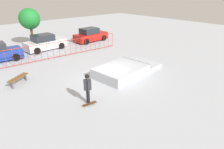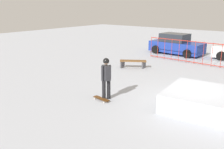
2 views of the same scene
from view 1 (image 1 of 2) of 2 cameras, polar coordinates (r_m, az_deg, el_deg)
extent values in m
plane|color=#B2B7C1|center=(13.88, -0.62, -1.24)|extent=(60.00, 60.00, 0.00)
cube|color=silver|center=(14.25, 2.56, 0.93)|extent=(3.83, 2.93, 0.70)
cube|color=silver|center=(16.34, 8.69, 2.94)|extent=(2.04, 2.76, 0.30)
cylinder|color=gray|center=(15.46, 6.91, 4.01)|extent=(0.33, 2.60, 0.08)
cylinder|color=black|center=(11.03, -7.07, -6.01)|extent=(0.15, 0.15, 0.82)
cylinder|color=black|center=(10.84, -6.81, -6.55)|extent=(0.15, 0.15, 0.82)
cube|color=#2D2D33|center=(10.60, -7.13, -2.94)|extent=(0.44, 0.35, 0.60)
cylinder|color=#2D2D33|center=(10.75, -7.34, -2.55)|extent=(0.09, 0.09, 0.60)
cylinder|color=#2D2D33|center=(10.45, -6.92, -3.35)|extent=(0.09, 0.09, 0.60)
sphere|color=tan|center=(10.41, -7.25, -0.72)|extent=(0.22, 0.22, 0.22)
sphere|color=black|center=(10.40, -7.26, -0.57)|extent=(0.25, 0.25, 0.25)
cube|color=#593314|center=(10.90, -6.46, -8.37)|extent=(0.82, 0.30, 0.02)
cylinder|color=silver|center=(11.12, -5.45, -7.93)|extent=(0.06, 0.04, 0.06)
cylinder|color=silver|center=(10.95, -4.85, -8.45)|extent=(0.06, 0.04, 0.06)
cylinder|color=silver|center=(10.91, -8.04, -8.76)|extent=(0.06, 0.04, 0.06)
cylinder|color=silver|center=(10.73, -7.47, -9.31)|extent=(0.06, 0.04, 0.06)
cylinder|color=#B22D23|center=(18.71, -14.50, 9.27)|extent=(11.77, 0.92, 0.05)
cylinder|color=#B22D23|center=(19.07, -14.09, 5.34)|extent=(11.77, 0.92, 0.05)
cylinder|color=#B22D23|center=(17.65, -28.50, 3.93)|extent=(0.03, 0.03, 1.50)
cylinder|color=#B22D23|center=(17.74, -26.74, 4.35)|extent=(0.03, 0.03, 1.50)
cylinder|color=#B22D23|center=(17.84, -25.00, 4.77)|extent=(0.03, 0.03, 1.50)
cylinder|color=#B22D23|center=(17.95, -23.29, 5.18)|extent=(0.03, 0.03, 1.50)
cylinder|color=#B22D23|center=(18.09, -21.59, 5.57)|extent=(0.03, 0.03, 1.50)
cylinder|color=#B22D23|center=(18.24, -19.92, 5.96)|extent=(0.03, 0.03, 1.50)
cylinder|color=#B22D23|center=(18.40, -18.27, 6.33)|extent=(0.03, 0.03, 1.50)
cylinder|color=#B22D23|center=(18.58, -16.65, 6.69)|extent=(0.03, 0.03, 1.50)
cylinder|color=#B22D23|center=(18.78, -15.06, 7.04)|extent=(0.03, 0.03, 1.50)
cylinder|color=#B22D23|center=(18.99, -13.51, 7.38)|extent=(0.03, 0.03, 1.50)
cylinder|color=#B22D23|center=(19.22, -11.99, 7.70)|extent=(0.03, 0.03, 1.50)
cylinder|color=#B22D23|center=(19.46, -10.50, 8.01)|extent=(0.03, 0.03, 1.50)
cylinder|color=#B22D23|center=(19.71, -9.04, 8.31)|extent=(0.03, 0.03, 1.50)
cylinder|color=#B22D23|center=(19.97, -7.62, 8.60)|extent=(0.03, 0.03, 1.50)
cylinder|color=#B22D23|center=(20.25, -6.24, 8.87)|extent=(0.03, 0.03, 1.50)
cylinder|color=#B22D23|center=(20.54, -4.90, 9.13)|extent=(0.03, 0.03, 1.50)
cylinder|color=#B22D23|center=(20.84, -3.59, 9.38)|extent=(0.03, 0.03, 1.50)
cylinder|color=#B22D23|center=(21.15, -2.31, 9.61)|extent=(0.03, 0.03, 1.50)
cylinder|color=#B22D23|center=(21.47, -1.07, 9.84)|extent=(0.03, 0.03, 1.50)
cylinder|color=#B22D23|center=(21.80, 0.13, 10.05)|extent=(0.03, 0.03, 1.50)
cube|color=brown|center=(14.38, -25.58, -0.81)|extent=(1.56, 1.20, 0.06)
cube|color=#4C4C51|center=(14.05, -27.06, -2.74)|extent=(0.08, 0.36, 0.42)
cube|color=#4C4C51|center=(14.92, -23.87, -0.67)|extent=(0.08, 0.36, 0.42)
cylinder|color=black|center=(20.90, -27.08, 5.65)|extent=(0.66, 0.27, 0.64)
cylinder|color=black|center=(19.29, -26.02, 4.52)|extent=(0.66, 0.27, 0.64)
cube|color=white|center=(21.77, -18.70, 8.29)|extent=(4.18, 1.90, 0.80)
cube|color=#262B33|center=(21.53, -19.42, 10.02)|extent=(2.07, 1.60, 0.64)
cylinder|color=black|center=(23.16, -16.62, 8.79)|extent=(0.65, 0.25, 0.64)
cylinder|color=black|center=(21.71, -14.41, 8.10)|extent=(0.65, 0.25, 0.64)
cylinder|color=black|center=(22.07, -22.75, 7.25)|extent=(0.65, 0.25, 0.64)
cylinder|color=black|center=(20.55, -20.86, 6.43)|extent=(0.65, 0.25, 0.64)
cube|color=red|center=(24.32, -6.14, 10.88)|extent=(4.19, 1.93, 0.80)
cube|color=#262B33|center=(24.06, -6.59, 12.47)|extent=(2.08, 1.61, 0.64)
cylinder|color=black|center=(25.86, -4.99, 11.13)|extent=(0.65, 0.26, 0.64)
cylinder|color=black|center=(24.61, -2.37, 10.56)|extent=(0.65, 0.26, 0.64)
cylinder|color=black|center=(24.24, -9.91, 10.04)|extent=(0.65, 0.26, 0.64)
cylinder|color=black|center=(22.91, -7.38, 9.42)|extent=(0.65, 0.26, 0.64)
cylinder|color=brown|center=(23.63, -22.10, 10.39)|extent=(0.27, 0.27, 2.28)
sphere|color=#1F802E|center=(23.35, -22.79, 14.67)|extent=(2.20, 2.20, 2.20)
camera|label=2|loc=(11.61, 44.98, 6.35)|focal=39.90mm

